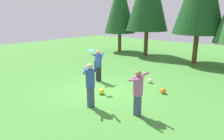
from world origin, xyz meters
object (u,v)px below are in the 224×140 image
(person_thrower, at_px, (90,82))
(person_catcher, at_px, (98,63))
(frisbee, at_px, (91,50))
(ball_white, at_px, (150,81))
(tree_far_left, at_px, (120,5))
(ball_orange, at_px, (163,91))
(person_bystander, at_px, (138,89))
(ball_yellow, at_px, (101,91))

(person_thrower, distance_m, person_catcher, 3.21)
(frisbee, bearing_deg, ball_white, 57.70)
(ball_white, xyz_separation_m, tree_far_left, (-7.45, 6.55, 4.26))
(person_thrower, height_order, tree_far_left, tree_far_left)
(person_thrower, height_order, ball_orange, person_thrower)
(person_bystander, height_order, frisbee, frisbee)
(person_bystander, xyz_separation_m, frisbee, (-3.19, 0.81, 0.90))
(frisbee, height_order, ball_white, frisbee)
(frisbee, xyz_separation_m, ball_white, (1.63, 2.58, -1.74))
(ball_orange, bearing_deg, person_thrower, -114.31)
(person_bystander, distance_m, tree_far_left, 13.84)
(person_thrower, height_order, person_catcher, person_thrower)
(person_thrower, distance_m, ball_white, 4.12)
(tree_far_left, bearing_deg, person_thrower, -55.40)
(frisbee, bearing_deg, tree_far_left, 122.50)
(person_catcher, xyz_separation_m, ball_orange, (3.47, 0.64, -0.88))
(ball_white, distance_m, ball_yellow, 2.92)
(person_thrower, height_order, frisbee, frisbee)
(person_thrower, relative_size, frisbee, 6.17)
(person_bystander, relative_size, ball_white, 6.61)
(person_thrower, height_order, ball_yellow, person_thrower)
(person_catcher, bearing_deg, tree_far_left, -176.91)
(person_thrower, bearing_deg, frisbee, -0.00)
(ball_orange, relative_size, ball_white, 1.04)
(person_bystander, relative_size, ball_orange, 6.33)
(person_catcher, distance_m, ball_white, 2.85)
(ball_yellow, bearing_deg, ball_white, 74.46)
(ball_orange, height_order, ball_yellow, ball_yellow)
(person_thrower, distance_m, ball_yellow, 1.63)
(ball_yellow, xyz_separation_m, tree_far_left, (-6.67, 9.36, 4.25))
(person_thrower, xyz_separation_m, ball_orange, (1.41, 3.11, -0.90))
(person_thrower, height_order, ball_white, person_thrower)
(frisbee, xyz_separation_m, ball_yellow, (0.85, -0.22, -1.73))
(frisbee, bearing_deg, ball_orange, 30.24)
(ball_yellow, bearing_deg, frisbee, 165.23)
(person_thrower, relative_size, person_catcher, 1.11)
(ball_white, relative_size, tree_far_left, 0.03)
(person_catcher, height_order, tree_far_left, tree_far_left)
(person_thrower, relative_size, tree_far_left, 0.27)
(person_thrower, relative_size, ball_white, 7.71)
(tree_far_left, bearing_deg, frisbee, -57.50)
(person_catcher, height_order, ball_yellow, person_catcher)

